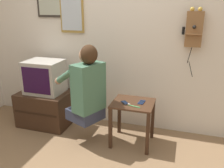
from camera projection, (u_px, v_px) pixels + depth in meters
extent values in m
cube|color=beige|center=(114.00, 36.00, 3.22)|extent=(6.80, 0.05, 2.55)
cube|color=#422819|center=(133.00, 103.00, 2.88)|extent=(0.50, 0.44, 0.02)
cube|color=#382215|center=(110.00, 128.00, 2.86)|extent=(0.04, 0.04, 0.54)
cube|color=#382215|center=(148.00, 134.00, 2.73)|extent=(0.04, 0.04, 0.54)
cube|color=#382215|center=(119.00, 115.00, 3.21)|extent=(0.04, 0.04, 0.54)
cube|color=#382215|center=(153.00, 119.00, 3.08)|extent=(0.04, 0.04, 0.54)
cube|color=#2D3347|center=(86.00, 113.00, 2.96)|extent=(0.47, 0.47, 0.14)
cube|color=#426B51|center=(89.00, 87.00, 2.80)|extent=(0.35, 0.43, 0.58)
sphere|color=#A37556|center=(87.00, 55.00, 2.68)|extent=(0.19, 0.19, 0.19)
ellipsoid|color=#382314|center=(89.00, 54.00, 2.66)|extent=(0.26, 0.26, 0.22)
cylinder|color=#426B51|center=(65.00, 77.00, 2.80)|extent=(0.30, 0.19, 0.22)
cylinder|color=#426B51|center=(85.00, 71.00, 3.03)|extent=(0.30, 0.19, 0.22)
sphere|color=#A37556|center=(58.00, 81.00, 2.91)|extent=(0.09, 0.09, 0.09)
sphere|color=#A37556|center=(78.00, 75.00, 3.13)|extent=(0.09, 0.09, 0.09)
cube|color=#382316|center=(46.00, 108.00, 3.47)|extent=(0.72, 0.52, 0.49)
cube|color=black|center=(35.00, 114.00, 3.23)|extent=(0.65, 0.01, 0.02)
cube|color=#ADA89E|center=(44.00, 77.00, 3.33)|extent=(0.50, 0.40, 0.46)
cube|color=#280F33|center=(36.00, 81.00, 3.14)|extent=(0.41, 0.01, 0.36)
cube|color=brown|center=(194.00, 29.00, 2.81)|extent=(0.19, 0.11, 0.41)
cube|color=brown|center=(194.00, 34.00, 2.75)|extent=(0.17, 0.07, 0.03)
sphere|color=#B79338|center=(192.00, 9.00, 2.74)|extent=(0.05, 0.05, 0.05)
sphere|color=#B79338|center=(200.00, 9.00, 2.72)|extent=(0.05, 0.05, 0.05)
cone|color=black|center=(194.00, 27.00, 2.71)|extent=(0.04, 0.05, 0.04)
cylinder|color=black|center=(183.00, 31.00, 2.86)|extent=(0.03, 0.03, 0.09)
cylinder|color=black|center=(190.00, 55.00, 2.90)|extent=(0.04, 0.04, 0.22)
cylinder|color=black|center=(191.00, 69.00, 2.96)|extent=(0.07, 0.06, 0.19)
cube|color=#2D2823|center=(51.00, 1.00, 3.30)|extent=(0.43, 0.02, 0.45)
cube|color=#A8AD99|center=(50.00, 1.00, 3.29)|extent=(0.37, 0.01, 0.38)
cube|color=olive|center=(72.00, 8.00, 3.24)|extent=(0.34, 0.03, 0.65)
cube|color=#B2BCC6|center=(71.00, 8.00, 3.22)|extent=(0.30, 0.01, 0.59)
cube|color=black|center=(125.00, 103.00, 2.85)|extent=(0.13, 0.13, 0.01)
cube|color=black|center=(125.00, 102.00, 2.85)|extent=(0.10, 0.11, 0.00)
cube|color=navy|center=(142.00, 102.00, 2.87)|extent=(0.07, 0.13, 0.01)
cube|color=black|center=(142.00, 102.00, 2.87)|extent=(0.06, 0.10, 0.00)
cylinder|color=#4CBF66|center=(134.00, 106.00, 2.75)|extent=(0.15, 0.05, 0.01)
cube|color=white|center=(129.00, 104.00, 2.78)|extent=(0.03, 0.02, 0.01)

